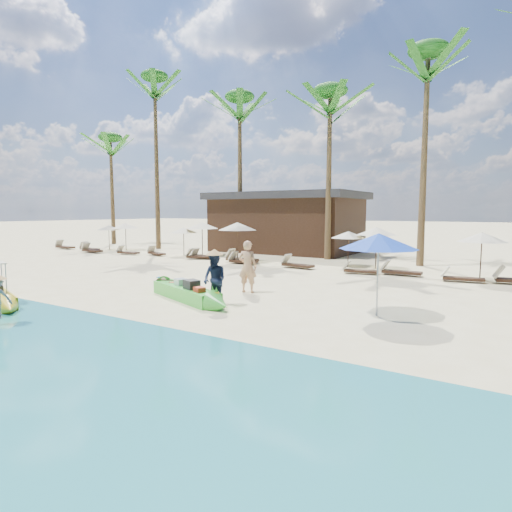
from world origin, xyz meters
The scene contains 33 objects.
ground centered at (0.00, 0.00, 0.00)m, with size 240.00×240.00×0.00m, color beige.
wet_sand_strip centered at (0.00, -5.00, 0.00)m, with size 240.00×4.50×0.01m, color tan.
green_canoe centered at (-2.62, 0.42, 0.24)m, with size 5.42×2.37×0.72m.
tourist centered at (-1.53, 2.57, 0.95)m, with size 0.69×0.46×1.90m, color tan.
vendor_green centered at (-1.18, 0.17, 0.84)m, with size 0.81×0.63×1.67m, color #131D35.
blue_umbrella centered at (3.48, 1.65, 2.12)m, with size 2.18×2.18×2.34m.
resort_parasol_0 centered at (-20.39, 11.59, 1.69)m, with size 1.82×1.82×1.87m.
lounger_0_left centered at (-23.66, 9.91, 0.22)m, with size 1.92×0.65×0.64m.
lounger_0_right centered at (-20.62, 9.90, 0.21)m, with size 1.85×0.65×0.62m.
resort_parasol_1 centered at (-18.79, 11.85, 1.86)m, with size 2.00×2.00×2.06m.
lounger_1_left centered at (-19.29, 9.12, 0.21)m, with size 1.87×0.68×0.63m.
lounger_1_right centered at (-16.04, 9.57, 0.19)m, with size 1.72×0.73×0.57m.
resort_parasol_2 centered at (-12.42, 11.27, 1.69)m, with size 1.82×1.82×1.87m.
lounger_2_left centered at (-14.01, 10.24, 0.19)m, with size 1.75×0.97×0.57m.
resort_parasol_3 centered at (-11.28, 11.84, 2.01)m, with size 2.17×2.17×2.23m.
lounger_3_left centered at (-10.07, 9.99, 0.20)m, with size 1.85×1.11×0.60m.
lounger_3_right centered at (-10.27, 10.48, 0.18)m, with size 1.67×0.72×0.55m.
resort_parasol_4 centered at (-7.13, 9.97, 2.09)m, with size 2.25×2.25×2.32m.
lounger_4_left centered at (-7.02, 10.07, 0.23)m, with size 2.02×0.71×0.68m.
lounger_4_right centered at (-6.50, 9.46, 0.20)m, with size 1.79×0.66×0.60m.
resort_parasol_5 centered at (-1.03, 11.55, 1.71)m, with size 1.84×1.84×1.90m.
lounger_5_left centered at (-3.12, 9.54, 0.21)m, with size 1.87×0.80×0.62m.
resort_parasol_6 centered at (0.46, 11.55, 1.93)m, with size 2.08×2.08×2.14m.
lounger_6_left centered at (0.34, 9.26, 0.19)m, with size 1.70×0.75×0.56m.
lounger_6_right centered at (2.07, 9.79, 0.21)m, with size 1.84×0.61×0.62m.
resort_parasol_7 centered at (5.40, 9.87, 1.87)m, with size 2.02×2.02×2.08m.
lounger_7_left centered at (4.72, 9.31, 0.19)m, with size 1.74×0.75×0.57m.
palm_0 centered at (-24.62, 15.48, 8.11)m, with size 2.08×2.08×9.90m.
palm_1 centered at (-17.59, 14.06, 10.82)m, with size 2.08×2.08×13.60m.
palm_2 centered at (-10.45, 15.08, 9.18)m, with size 2.08×2.08×11.33m.
palm_3 centered at (-3.36, 14.27, 8.58)m, with size 2.08×2.08×10.52m.
palm_4 centered at (2.15, 14.01, 9.45)m, with size 2.08×2.08×11.70m.
pavilion_west centered at (-8.00, 17.50, 2.19)m, with size 10.80×6.60×4.30m.
Camera 1 is at (6.96, -10.26, 2.96)m, focal length 30.00 mm.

